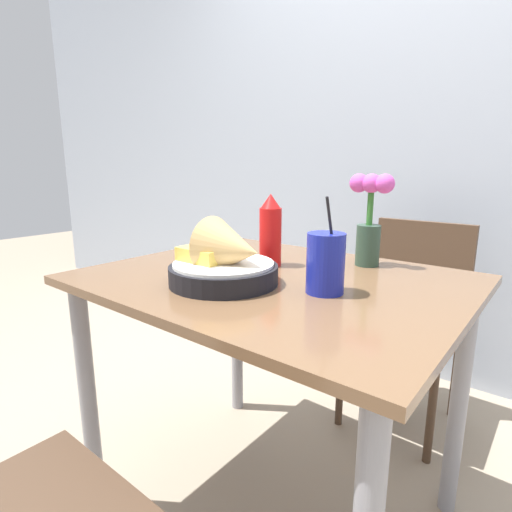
{
  "coord_description": "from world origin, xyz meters",
  "views": [
    {
      "loc": [
        0.64,
        -0.87,
        1.07
      ],
      "look_at": [
        -0.03,
        -0.04,
        0.83
      ],
      "focal_mm": 28.0,
      "sensor_mm": 36.0,
      "label": 1
    }
  ],
  "objects_px": {
    "food_basket": "(227,262)",
    "chair_far_window": "(412,304)",
    "drink_cup": "(325,265)",
    "ketchup_bottle": "(270,231)",
    "flower_vase": "(370,217)"
  },
  "relations": [
    {
      "from": "food_basket",
      "to": "chair_far_window",
      "type": "bearing_deg",
      "value": 78.06
    },
    {
      "from": "food_basket",
      "to": "drink_cup",
      "type": "xyz_separation_m",
      "value": [
        0.23,
        0.1,
        0.01
      ]
    },
    {
      "from": "food_basket",
      "to": "ketchup_bottle",
      "type": "distance_m",
      "value": 0.24
    },
    {
      "from": "drink_cup",
      "to": "flower_vase",
      "type": "xyz_separation_m",
      "value": [
        -0.03,
        0.33,
        0.08
      ]
    },
    {
      "from": "chair_far_window",
      "to": "food_basket",
      "type": "xyz_separation_m",
      "value": [
        -0.2,
        -0.93,
        0.33
      ]
    },
    {
      "from": "chair_far_window",
      "to": "drink_cup",
      "type": "xyz_separation_m",
      "value": [
        0.03,
        -0.84,
        0.34
      ]
    },
    {
      "from": "chair_far_window",
      "to": "food_basket",
      "type": "relative_size",
      "value": 2.96
    },
    {
      "from": "chair_far_window",
      "to": "ketchup_bottle",
      "type": "relative_size",
      "value": 3.82
    },
    {
      "from": "food_basket",
      "to": "flower_vase",
      "type": "distance_m",
      "value": 0.48
    },
    {
      "from": "chair_far_window",
      "to": "drink_cup",
      "type": "height_order",
      "value": "drink_cup"
    },
    {
      "from": "ketchup_bottle",
      "to": "food_basket",
      "type": "bearing_deg",
      "value": -81.59
    },
    {
      "from": "ketchup_bottle",
      "to": "flower_vase",
      "type": "relative_size",
      "value": 0.79
    },
    {
      "from": "ketchup_bottle",
      "to": "drink_cup",
      "type": "relative_size",
      "value": 0.94
    },
    {
      "from": "flower_vase",
      "to": "ketchup_bottle",
      "type": "bearing_deg",
      "value": -141.38
    },
    {
      "from": "chair_far_window",
      "to": "drink_cup",
      "type": "relative_size",
      "value": 3.59
    }
  ]
}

